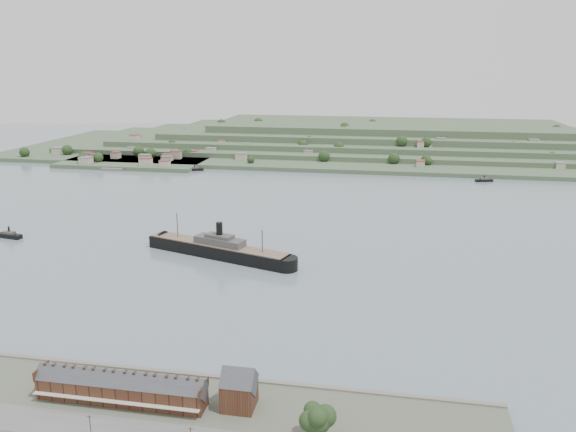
% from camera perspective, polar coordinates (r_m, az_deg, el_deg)
% --- Properties ---
extents(ground, '(1400.00, 1400.00, 0.00)m').
position_cam_1_polar(ground, '(337.26, -2.16, -2.98)').
color(ground, slate).
rests_on(ground, ground).
extents(terrace_row, '(55.60, 9.80, 11.07)m').
position_cam_1_polar(terrace_row, '(192.71, -16.60, -16.40)').
color(terrace_row, '#442418').
rests_on(terrace_row, ground).
extents(gabled_building, '(10.40, 10.18, 14.09)m').
position_cam_1_polar(gabled_building, '(182.87, -4.99, -17.13)').
color(gabled_building, '#442418').
rests_on(gabled_building, ground).
extents(far_peninsula, '(760.00, 309.00, 30.00)m').
position_cam_1_polar(far_peninsula, '(712.91, 6.97, 7.69)').
color(far_peninsula, '#374E34').
rests_on(far_peninsula, ground).
extents(steamship, '(98.36, 40.90, 24.29)m').
position_cam_1_polar(steamship, '(320.21, -7.56, -3.27)').
color(steamship, black).
rests_on(steamship, ground).
extents(tugboat, '(17.11, 7.23, 7.47)m').
position_cam_1_polar(tugboat, '(390.91, -26.43, -1.75)').
color(tugboat, black).
rests_on(tugboat, ground).
extents(ferry_west, '(18.44, 11.13, 6.70)m').
position_cam_1_polar(ferry_west, '(575.56, -9.47, 4.72)').
color(ferry_west, black).
rests_on(ferry_west, ground).
extents(ferry_east, '(16.46, 8.84, 5.95)m').
position_cam_1_polar(ferry_east, '(545.76, 19.30, 3.46)').
color(ferry_east, black).
rests_on(ferry_east, ground).
extents(fig_tree, '(10.44, 9.04, 11.65)m').
position_cam_1_polar(fig_tree, '(168.38, 3.00, -19.89)').
color(fig_tree, '#402A1D').
rests_on(fig_tree, ground).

